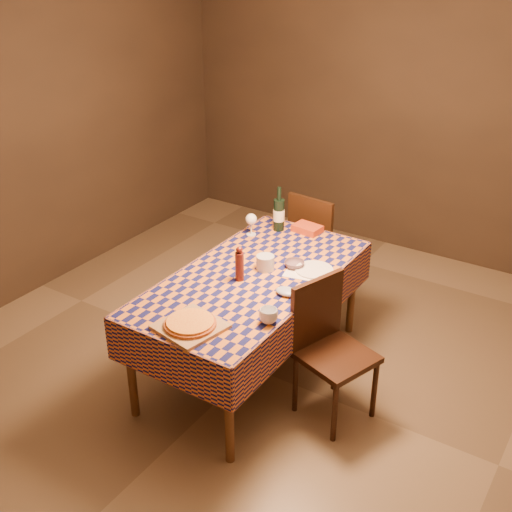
% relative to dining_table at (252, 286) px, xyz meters
% --- Properties ---
extents(room, '(5.00, 5.10, 2.70)m').
position_rel_dining_table_xyz_m(room, '(0.00, 0.00, 0.66)').
color(room, brown).
rests_on(room, ground).
extents(dining_table, '(0.94, 1.84, 0.77)m').
position_rel_dining_table_xyz_m(dining_table, '(0.00, 0.00, 0.00)').
color(dining_table, brown).
rests_on(dining_table, ground).
extents(cutting_board, '(0.41, 0.41, 0.02)m').
position_rel_dining_table_xyz_m(cutting_board, '(0.04, -0.73, 0.09)').
color(cutting_board, '#A57B4D').
rests_on(cutting_board, dining_table).
extents(pizza, '(0.36, 0.36, 0.03)m').
position_rel_dining_table_xyz_m(pizza, '(0.04, -0.73, 0.11)').
color(pizza, '#A5491B').
rests_on(pizza, cutting_board).
extents(pepper_mill, '(0.06, 0.06, 0.25)m').
position_rel_dining_table_xyz_m(pepper_mill, '(-0.04, -0.09, 0.19)').
color(pepper_mill, '#471410').
rests_on(pepper_mill, dining_table).
extents(bowl, '(0.16, 0.16, 0.04)m').
position_rel_dining_table_xyz_m(bowl, '(0.18, 0.26, 0.10)').
color(bowl, '#654A55').
rests_on(bowl, dining_table).
extents(wine_glass, '(0.09, 0.09, 0.17)m').
position_rel_dining_table_xyz_m(wine_glass, '(-0.36, 0.54, 0.20)').
color(wine_glass, white).
rests_on(wine_glass, dining_table).
extents(wine_bottle, '(0.10, 0.10, 0.35)m').
position_rel_dining_table_xyz_m(wine_bottle, '(-0.23, 0.74, 0.21)').
color(wine_bottle, black).
rests_on(wine_bottle, dining_table).
extents(deli_tub, '(0.13, 0.13, 0.10)m').
position_rel_dining_table_xyz_m(deli_tub, '(0.02, 0.13, 0.13)').
color(deli_tub, silver).
rests_on(deli_tub, dining_table).
extents(takeout_container, '(0.22, 0.17, 0.05)m').
position_rel_dining_table_xyz_m(takeout_container, '(-0.03, 0.83, 0.10)').
color(takeout_container, '#B13917').
rests_on(takeout_container, dining_table).
extents(white_plate, '(0.32, 0.32, 0.02)m').
position_rel_dining_table_xyz_m(white_plate, '(0.32, 0.29, 0.08)').
color(white_plate, white).
rests_on(white_plate, dining_table).
extents(tumbler, '(0.14, 0.14, 0.09)m').
position_rel_dining_table_xyz_m(tumbler, '(0.39, -0.43, 0.12)').
color(tumbler, white).
rests_on(tumbler, dining_table).
extents(flour_patch, '(0.33, 0.28, 0.00)m').
position_rel_dining_table_xyz_m(flour_patch, '(0.29, 0.24, 0.08)').
color(flour_patch, white).
rests_on(flour_patch, dining_table).
extents(flour_bag, '(0.16, 0.13, 0.04)m').
position_rel_dining_table_xyz_m(flour_bag, '(0.32, -0.08, 0.10)').
color(flour_bag, '#929FBA').
rests_on(flour_bag, dining_table).
extents(chair_far, '(0.46, 0.46, 0.93)m').
position_rel_dining_table_xyz_m(chair_far, '(-0.14, 1.21, -0.17)').
color(chair_far, black).
rests_on(chair_far, ground).
extents(chair_right, '(0.54, 0.53, 0.93)m').
position_rel_dining_table_xyz_m(chair_right, '(0.63, -0.09, -0.17)').
color(chair_right, black).
rests_on(chair_right, ground).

